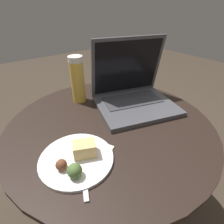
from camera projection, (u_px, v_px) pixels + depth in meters
The scene contains 7 objects.
ground_plane at pixel (111, 199), 0.93m from camera, with size 6.00×6.00×0.00m, color #382D23.
table at pixel (110, 149), 0.73m from camera, with size 0.76×0.76×0.51m.
napkin at pixel (86, 158), 0.50m from camera, with size 0.19×0.17×0.00m.
laptop at pixel (133, 92), 0.74m from camera, with size 0.38×0.34×0.27m.
beer_glass at pixel (78, 80), 0.74m from camera, with size 0.06×0.06×0.20m.
snack_plate at pixel (77, 158), 0.49m from camera, with size 0.21×0.21×0.05m.
fork at pixel (83, 166), 0.48m from camera, with size 0.09×0.17×0.00m.
Camera 1 is at (-0.32, -0.43, 0.89)m, focal length 28.00 mm.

